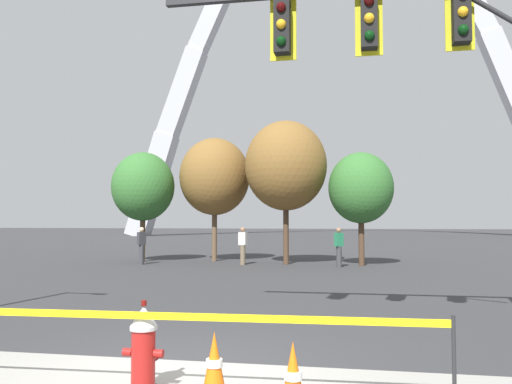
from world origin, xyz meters
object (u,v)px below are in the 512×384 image
(pedestrian_walking_right, at_px, (141,245))
(pedestrian_standing_center, at_px, (243,245))
(traffic_cone_mid_sidewalk, at_px, (293,382))
(pedestrian_walking_left, at_px, (339,247))
(fire_hydrant, at_px, (144,348))
(traffic_cone_by_hydrant, at_px, (214,369))
(monument_arch, at_px, (336,70))
(traffic_signal_gantry, at_px, (491,54))

(pedestrian_walking_right, bearing_deg, pedestrian_standing_center, 8.27)
(traffic_cone_mid_sidewalk, xyz_separation_m, pedestrian_walking_left, (-0.07, 16.63, 0.46))
(traffic_cone_mid_sidewalk, xyz_separation_m, pedestrian_standing_center, (-4.12, 17.12, 0.46))
(pedestrian_walking_left, bearing_deg, pedestrian_standing_center, 173.07)
(fire_hydrant, height_order, traffic_cone_by_hydrant, fire_hydrant)
(monument_arch, relative_size, pedestrian_standing_center, 32.69)
(pedestrian_standing_center, bearing_deg, traffic_cone_by_hydrant, -78.98)
(traffic_signal_gantry, distance_m, pedestrian_walking_right, 17.45)
(monument_arch, bearing_deg, traffic_cone_by_hydrant, -89.32)
(fire_hydrant, relative_size, traffic_signal_gantry, 0.13)
(traffic_cone_mid_sidewalk, height_order, pedestrian_walking_right, pedestrian_walking_right)
(traffic_cone_by_hydrant, distance_m, traffic_cone_mid_sidewalk, 0.89)
(traffic_cone_mid_sidewalk, height_order, pedestrian_standing_center, pedestrian_standing_center)
(pedestrian_walking_left, height_order, pedestrian_walking_right, same)
(pedestrian_standing_center, bearing_deg, monument_arch, 86.36)
(traffic_cone_by_hydrant, bearing_deg, pedestrian_walking_left, 87.31)
(monument_arch, bearing_deg, traffic_signal_gantry, -85.61)
(fire_hydrant, distance_m, monument_arch, 60.53)
(traffic_signal_gantry, height_order, pedestrian_walking_left, traffic_signal_gantry)
(pedestrian_walking_left, relative_size, pedestrian_walking_right, 1.00)
(traffic_cone_by_hydrant, relative_size, traffic_signal_gantry, 0.09)
(traffic_cone_by_hydrant, height_order, pedestrian_standing_center, pedestrian_standing_center)
(pedestrian_walking_left, height_order, pedestrian_standing_center, same)
(fire_hydrant, distance_m, traffic_cone_by_hydrant, 0.90)
(traffic_cone_mid_sidewalk, height_order, monument_arch, monument_arch)
(traffic_signal_gantry, height_order, pedestrian_walking_right, traffic_signal_gantry)
(traffic_signal_gantry, bearing_deg, pedestrian_walking_left, 101.72)
(monument_arch, relative_size, pedestrian_walking_left, 32.69)
(fire_hydrant, relative_size, pedestrian_standing_center, 0.62)
(fire_hydrant, relative_size, pedestrian_walking_left, 0.62)
(traffic_cone_by_hydrant, height_order, pedestrian_walking_left, pedestrian_walking_left)
(traffic_signal_gantry, height_order, monument_arch, monument_arch)
(fire_hydrant, xyz_separation_m, pedestrian_walking_right, (-6.71, 15.97, 0.35))
(pedestrian_walking_right, bearing_deg, traffic_cone_mid_sidewalk, -62.99)
(fire_hydrant, xyz_separation_m, pedestrian_walking_left, (1.63, 16.10, 0.35))
(traffic_cone_mid_sidewalk, bearing_deg, pedestrian_walking_right, 117.01)
(pedestrian_walking_right, bearing_deg, monument_arch, 80.56)
(monument_arch, bearing_deg, pedestrian_walking_right, -99.44)
(pedestrian_standing_center, bearing_deg, pedestrian_walking_left, -6.93)
(fire_hydrant, height_order, pedestrian_walking_right, pedestrian_walking_right)
(traffic_cone_mid_sidewalk, height_order, pedestrian_walking_left, pedestrian_walking_left)
(traffic_cone_mid_sidewalk, xyz_separation_m, monument_arch, (-1.52, 57.90, 19.41))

